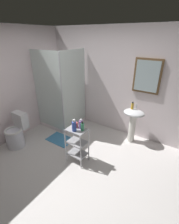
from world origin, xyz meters
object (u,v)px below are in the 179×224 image
shower_stall (63,110)px  conditioner_bottle_purple (81,124)px  pedestal_sink (133,119)px  rinse_cup (76,125)px  body_wash_bottle_green (82,127)px  bath_mat (60,139)px  hand_soap_bottle (132,106)px  storage_cart (77,143)px  toilet (16,133)px  shampoo_bottle_blue (74,126)px

shower_stall → conditioner_bottle_purple: bearing=-34.7°
pedestal_sink → conditioner_bottle_purple: bearing=-117.7°
shower_stall → rinse_cup: size_ratio=21.03×
body_wash_bottle_green → bath_mat: body_wash_bottle_green is taller
hand_soap_bottle → body_wash_bottle_green: hand_soap_bottle is taller
pedestal_sink → bath_mat: 1.79m
storage_cart → rinse_cup: (-0.06, 0.06, 0.35)m
pedestal_sink → conditioner_bottle_purple: (-0.60, -1.15, 0.24)m
toilet → shampoo_bottle_blue: 1.56m
shower_stall → bath_mat: 0.86m
body_wash_bottle_green → hand_soap_bottle: bearing=69.2°
toilet → conditioner_bottle_purple: bearing=15.2°
pedestal_sink → storage_cart: (-0.65, -1.23, -0.14)m
hand_soap_bottle → bath_mat: 1.87m
rinse_cup → bath_mat: 1.10m
body_wash_bottle_green → rinse_cup: body_wash_bottle_green is taller
conditioner_bottle_purple → rinse_cup: conditioner_bottle_purple is taller
shower_stall → pedestal_sink: shower_stall is taller
shampoo_bottle_blue → body_wash_bottle_green: size_ratio=1.26×
toilet → bath_mat: toilet is taller
storage_cart → shower_stall: bearing=142.0°
body_wash_bottle_green → shower_stall: bearing=145.3°
shampoo_bottle_blue → body_wash_bottle_green: shampoo_bottle_blue is taller
conditioner_bottle_purple → bath_mat: size_ratio=0.31×
pedestal_sink → shower_stall: bearing=-171.1°
shower_stall → storage_cart: bearing=-38.0°
conditioner_bottle_purple → body_wash_bottle_green: conditioner_bottle_purple is taller
pedestal_sink → storage_cart: bearing=-118.1°
conditioner_bottle_purple → bath_mat: bearing=162.8°
conditioner_bottle_purple → shampoo_bottle_blue: bearing=-111.3°
shampoo_bottle_blue → conditioner_bottle_purple: bearing=68.7°
toilet → hand_soap_bottle: bearing=38.1°
storage_cart → conditioner_bottle_purple: 0.40m
pedestal_sink → shampoo_bottle_blue: shampoo_bottle_blue is taller
shower_stall → bath_mat: shower_stall is taller
shower_stall → toilet: size_ratio=2.63×
shower_stall → bath_mat: size_ratio=3.33×
hand_soap_bottle → pedestal_sink: bearing=-28.9°
shampoo_bottle_blue → rinse_cup: size_ratio=2.40×
pedestal_sink → bath_mat: bearing=-148.2°
shower_stall → rinse_cup: (1.14, -0.88, 0.32)m
pedestal_sink → rinse_cup: size_ratio=8.52×
shower_stall → toilet: (-0.25, -1.27, -0.15)m
shampoo_bottle_blue → toilet: bearing=-169.3°
shampoo_bottle_blue → rinse_cup: bearing=117.4°
shower_stall → storage_cart: shower_stall is taller
conditioner_bottle_purple → body_wash_bottle_green: bearing=-35.0°
rinse_cup → shampoo_bottle_blue: bearing=-62.6°
pedestal_sink → storage_cart: pedestal_sink is taller
shower_stall → rinse_cup: shower_stall is taller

